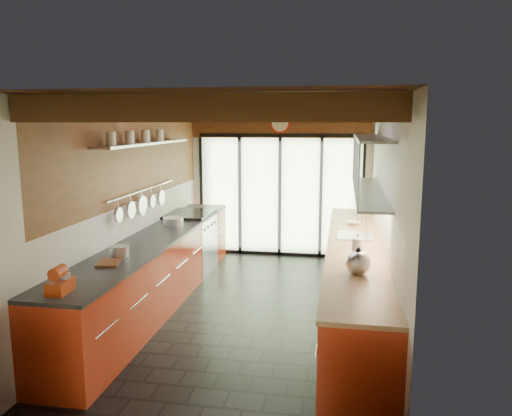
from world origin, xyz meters
name	(u,v)px	position (x,y,z in m)	size (l,w,h in m)	color
ground	(252,309)	(0.00, 0.00, 0.00)	(5.50, 5.50, 0.00)	black
room_shell	(252,181)	(0.00, 0.00, 1.65)	(5.50, 5.50, 5.50)	silver
ceiling_beams	(258,115)	(0.00, 0.38, 2.46)	(3.14, 5.06, 4.90)	#593316
glass_door	(280,163)	(0.00, 2.69, 1.66)	(2.95, 0.10, 2.90)	#C6EAAD
left_counter	(157,269)	(-1.28, 0.00, 0.46)	(0.68, 5.00, 0.92)	#B12F15
range_stove	(190,243)	(-1.28, 1.45, 0.47)	(0.66, 0.90, 0.97)	silver
right_counter	(354,280)	(1.27, 0.00, 0.46)	(0.68, 5.00, 0.92)	#B12F15
sink_assembly	(356,233)	(1.29, 0.40, 0.96)	(0.45, 0.52, 0.43)	silver
upper_cabinets_right	(370,165)	(1.43, 0.30, 1.85)	(0.34, 3.00, 3.00)	silver
left_wall_fixtures	(145,163)	(-1.47, 0.18, 1.85)	(0.28, 2.60, 0.96)	silver
stand_mixer	(60,282)	(-1.27, -2.24, 1.02)	(0.17, 0.28, 0.24)	#AE340D
pot_large	(120,252)	(-1.27, -1.09, 0.98)	(0.20, 0.20, 0.13)	silver
pot_small	(173,221)	(-1.27, 0.66, 0.98)	(0.29, 0.29, 0.11)	silver
cutting_board	(109,263)	(-1.27, -1.35, 0.93)	(0.21, 0.30, 0.03)	brown
kettle	(358,261)	(1.27, -1.24, 1.04)	(0.32, 0.34, 0.28)	silver
paper_towel	(357,251)	(1.27, -0.86, 1.05)	(0.15, 0.15, 0.31)	white
soap_bottle	(357,250)	(1.27, -0.74, 1.03)	(0.10, 0.10, 0.22)	silver
bowl	(354,223)	(1.27, 1.15, 0.94)	(0.19, 0.19, 0.05)	silver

